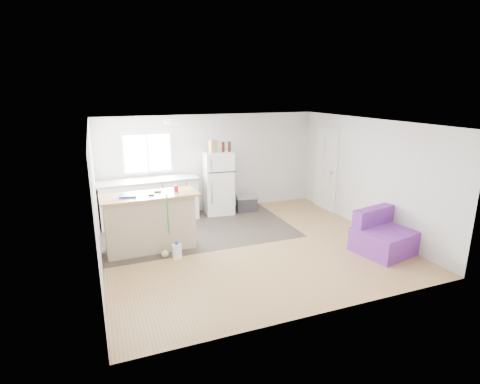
# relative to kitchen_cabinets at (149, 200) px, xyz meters

# --- Properties ---
(room) EXTENTS (5.51, 5.01, 2.41)m
(room) POSITION_rel_kitchen_cabinets_xyz_m (1.62, -2.15, 0.69)
(room) COLOR olive
(room) RESTS_ON ground
(vinyl_zone) EXTENTS (4.05, 2.50, 0.00)m
(vinyl_zone) POSITION_rel_kitchen_cabinets_xyz_m (0.90, -0.90, -0.51)
(vinyl_zone) COLOR #2D2522
(vinyl_zone) RESTS_ON floor
(window) EXTENTS (1.18, 0.06, 0.98)m
(window) POSITION_rel_kitchen_cabinets_xyz_m (0.07, 0.34, 1.04)
(window) COLOR white
(window) RESTS_ON back_wall
(interior_door) EXTENTS (0.11, 0.92, 2.10)m
(interior_door) POSITION_rel_kitchen_cabinets_xyz_m (4.35, -0.60, 0.50)
(interior_door) COLOR white
(interior_door) RESTS_ON right_wall
(ceiling_fixture) EXTENTS (0.30, 0.30, 0.07)m
(ceiling_fixture) POSITION_rel_kitchen_cabinets_xyz_m (0.42, -0.95, 1.85)
(ceiling_fixture) COLOR white
(ceiling_fixture) RESTS_ON ceiling
(kitchen_cabinets) EXTENTS (2.28, 0.80, 1.30)m
(kitchen_cabinets) POSITION_rel_kitchen_cabinets_xyz_m (0.00, 0.00, 0.00)
(kitchen_cabinets) COLOR white
(kitchen_cabinets) RESTS_ON floor
(peninsula) EXTENTS (1.80, 0.73, 1.09)m
(peninsula) POSITION_rel_kitchen_cabinets_xyz_m (-0.21, -1.61, 0.04)
(peninsula) COLOR tan
(peninsula) RESTS_ON floor
(refrigerator) EXTENTS (0.73, 0.70, 1.53)m
(refrigerator) POSITION_rel_kitchen_cabinets_xyz_m (1.69, 0.01, 0.25)
(refrigerator) COLOR white
(refrigerator) RESTS_ON floor
(cooler) EXTENTS (0.58, 0.45, 0.40)m
(cooler) POSITION_rel_kitchen_cabinets_xyz_m (2.41, -0.07, -0.31)
(cooler) COLOR #2B2C2E
(cooler) RESTS_ON floor
(purple_seat) EXTENTS (1.11, 1.08, 0.79)m
(purple_seat) POSITION_rel_kitchen_cabinets_xyz_m (3.85, -3.30, -0.23)
(purple_seat) COLOR #722D92
(purple_seat) RESTS_ON floor
(cleaner_jug) EXTENTS (0.16, 0.12, 0.33)m
(cleaner_jug) POSITION_rel_kitchen_cabinets_xyz_m (0.16, -2.23, -0.37)
(cleaner_jug) COLOR white
(cleaner_jug) RESTS_ON floor
(mop) EXTENTS (0.23, 0.34, 1.21)m
(mop) POSITION_rel_kitchen_cabinets_xyz_m (0.00, -2.02, -0.28)
(mop) COLOR green
(mop) RESTS_ON floor
(red_cup) EXTENTS (0.09, 0.09, 0.12)m
(red_cup) POSITION_rel_kitchen_cabinets_xyz_m (0.32, -1.60, 0.64)
(red_cup) COLOR red
(red_cup) RESTS_ON peninsula
(blue_tray) EXTENTS (0.33, 0.26, 0.04)m
(blue_tray) POSITION_rel_kitchen_cabinets_xyz_m (-0.58, -1.64, 0.60)
(blue_tray) COLOR #1339BA
(blue_tray) RESTS_ON peninsula
(tool_a) EXTENTS (0.15, 0.07, 0.03)m
(tool_a) POSITION_rel_kitchen_cabinets_xyz_m (-0.02, -1.53, 0.60)
(tool_a) COLOR black
(tool_a) RESTS_ON peninsula
(tool_b) EXTENTS (0.11, 0.07, 0.03)m
(tool_b) POSITION_rel_kitchen_cabinets_xyz_m (-0.17, -1.71, 0.59)
(tool_b) COLOR black
(tool_b) RESTS_ON peninsula
(cardboard_box) EXTENTS (0.22, 0.17, 0.30)m
(cardboard_box) POSITION_rel_kitchen_cabinets_xyz_m (1.56, -0.01, 1.16)
(cardboard_box) COLOR tan
(cardboard_box) RESTS_ON refrigerator
(bottle_left) EXTENTS (0.08, 0.08, 0.25)m
(bottle_left) POSITION_rel_kitchen_cabinets_xyz_m (1.81, -0.04, 1.14)
(bottle_left) COLOR #361409
(bottle_left) RESTS_ON refrigerator
(bottle_right) EXTENTS (0.09, 0.09, 0.25)m
(bottle_right) POSITION_rel_kitchen_cabinets_xyz_m (1.96, -0.03, 1.14)
(bottle_right) COLOR #361409
(bottle_right) RESTS_ON refrigerator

